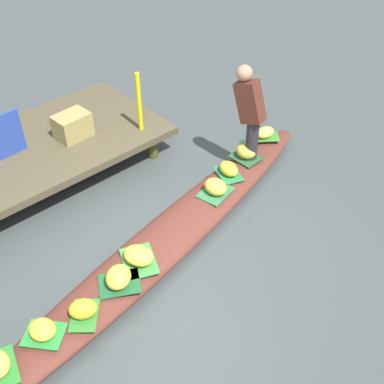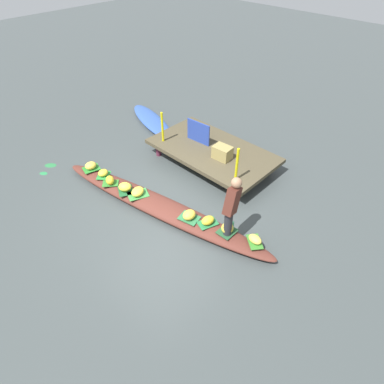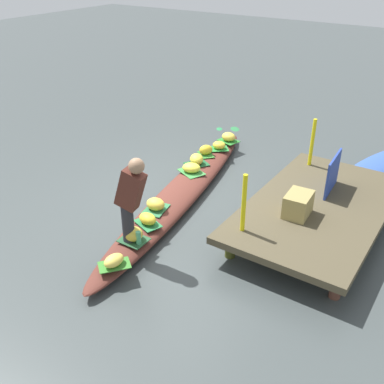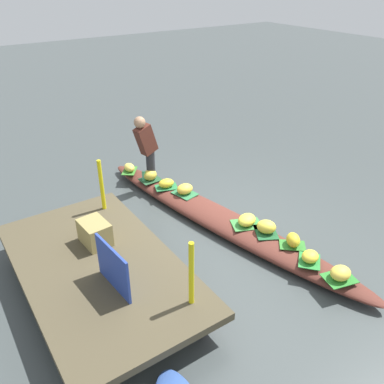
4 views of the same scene
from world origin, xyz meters
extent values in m
plane|color=#3E4545|center=(0.00, 0.00, 0.00)|extent=(40.00, 40.00, 0.00)
cube|color=#4C432F|center=(-0.35, 2.17, 0.38)|extent=(3.20, 1.80, 0.10)
cylinder|color=#5B2437|center=(-1.63, 1.45, 0.16)|extent=(0.14, 0.14, 0.33)
cylinder|color=#434819|center=(0.93, 1.45, 0.16)|extent=(0.14, 0.14, 0.33)
cylinder|color=#503F35|center=(-1.63, 2.89, 0.16)|extent=(0.14, 0.14, 0.33)
cylinder|color=brown|center=(0.93, 2.89, 0.16)|extent=(0.14, 0.14, 0.33)
ellipsoid|color=#5B2B22|center=(0.00, 0.00, 0.12)|extent=(5.51, 1.62, 0.23)
cube|color=#317B2C|center=(-1.28, -0.34, 0.24)|extent=(0.42, 0.43, 0.01)
ellipsoid|color=yellow|center=(-1.28, -0.34, 0.33)|extent=(0.32, 0.29, 0.19)
cube|color=#234F2D|center=(1.62, 0.35, 0.24)|extent=(0.32, 0.37, 0.01)
ellipsoid|color=gold|center=(1.62, 0.35, 0.34)|extent=(0.29, 0.31, 0.19)
cube|color=#2A7D2B|center=(-2.10, -0.32, 0.24)|extent=(0.39, 0.45, 0.01)
ellipsoid|color=yellow|center=(-2.10, -0.32, 0.33)|extent=(0.24, 0.28, 0.17)
cube|color=#39853D|center=(-0.51, -0.15, 0.24)|extent=(0.48, 0.54, 0.01)
ellipsoid|color=yellow|center=(-0.51, -0.15, 0.32)|extent=(0.34, 0.38, 0.16)
cube|color=#298637|center=(-1.65, -0.27, 0.24)|extent=(0.44, 0.45, 0.01)
ellipsoid|color=yellow|center=(-1.65, -0.27, 0.31)|extent=(0.28, 0.30, 0.15)
cube|color=#26733E|center=(1.20, 0.26, 0.24)|extent=(0.37, 0.46, 0.01)
ellipsoid|color=yellow|center=(1.20, 0.26, 0.32)|extent=(0.24, 0.31, 0.16)
cube|color=#2D7242|center=(0.82, 0.11, 0.24)|extent=(0.46, 0.38, 0.01)
ellipsoid|color=yellow|center=(0.82, 0.11, 0.33)|extent=(0.24, 0.29, 0.18)
cube|color=#397E2B|center=(2.17, 0.50, 0.24)|extent=(0.45, 0.43, 0.01)
ellipsoid|color=#F5D454|center=(2.17, 0.50, 0.31)|extent=(0.30, 0.22, 0.14)
cube|color=#1D572D|center=(-0.83, -0.25, 0.24)|extent=(0.50, 0.47, 0.01)
ellipsoid|color=yellow|center=(-0.83, -0.25, 0.34)|extent=(0.37, 0.36, 0.19)
cylinder|color=#28282D|center=(1.66, 0.31, 0.51)|extent=(0.16, 0.16, 0.55)
cube|color=#52261D|center=(1.64, 0.38, 1.03)|extent=(0.25, 0.45, 0.58)
sphere|color=#9E7556|center=(1.62, 0.49, 1.38)|extent=(0.20, 0.20, 0.20)
cylinder|color=#4BA66F|center=(1.65, 0.47, 0.33)|extent=(0.07, 0.07, 0.19)
cube|color=#273F9A|center=(-0.85, 2.17, 0.71)|extent=(0.70, 0.08, 0.57)
cylinder|color=yellow|center=(-1.55, 1.57, 0.83)|extent=(0.06, 0.06, 0.81)
cylinder|color=yellow|center=(0.85, 1.57, 0.83)|extent=(0.06, 0.06, 0.81)
cube|color=#96854B|center=(0.09, 2.02, 0.59)|extent=(0.46, 0.35, 0.32)
camera|label=1|loc=(-2.29, -2.91, 3.88)|focal=44.39mm
camera|label=2|loc=(4.18, -3.32, 4.98)|focal=30.76mm
camera|label=3|loc=(5.30, 3.76, 3.72)|focal=42.01mm
camera|label=4|loc=(-4.28, 3.42, 3.69)|focal=37.57mm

